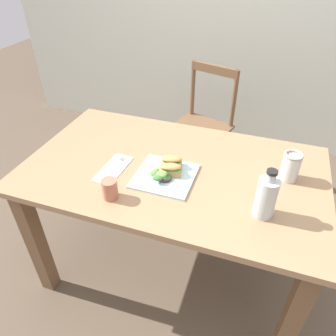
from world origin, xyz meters
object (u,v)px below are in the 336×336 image
Objects in this scene: bottle_cold_brew at (266,199)px; sandwich_half_back at (172,162)px; dining_table at (173,188)px; chair_wooden_far at (201,127)px; cup_extra_side at (110,189)px; fork_on_napkin at (115,166)px; sandwich_half_front at (170,169)px; plate_lunch at (165,176)px; mason_jar_iced_tea at (290,168)px.

sandwich_half_back is at bearing 158.73° from bottle_cold_brew.
chair_wooden_far is at bearing 95.17° from dining_table.
chair_wooden_far is 1.25m from cup_extra_side.
chair_wooden_far reaches higher than sandwich_half_back.
bottle_cold_brew reaches higher than fork_on_napkin.
sandwich_half_front is 1.00× the size of sandwich_half_back.
sandwich_half_front is at bearing -76.54° from sandwich_half_back.
chair_wooden_far reaches higher than plate_lunch.
cup_extra_side is at bearing -68.54° from fork_on_napkin.
dining_table is 0.49m from bottle_cold_brew.
bottle_cold_brew is (0.50, -1.10, 0.37)m from chair_wooden_far.
bottle_cold_brew reaches higher than dining_table.
sandwich_half_front is 0.42m from bottle_cold_brew.
mason_jar_iced_tea is at bearing -55.39° from chair_wooden_far.
sandwich_half_front is at bearing 3.74° from fork_on_napkin.
fork_on_napkin is at bearing -161.06° from dining_table.
mason_jar_iced_tea is 0.76m from cup_extra_side.
chair_wooden_far is at bearing 124.61° from mason_jar_iced_tea.
bottle_cold_brew is 0.27m from mason_jar_iced_tea.
dining_table is 6.56× the size of bottle_cold_brew.
chair_wooden_far is 8.40× the size of sandwich_half_back.
bottle_cold_brew is at bearing -65.68° from chair_wooden_far.
chair_wooden_far is (-0.08, 0.92, -0.17)m from dining_table.
mason_jar_iced_tea reaches higher than sandwich_half_front.
chair_wooden_far is 4.20× the size of bottle_cold_brew.
cup_extra_side is at bearing -94.37° from chair_wooden_far.
fork_on_napkin is 0.67m from bottle_cold_brew.
dining_table is 10.47× the size of mason_jar_iced_tea.
sandwich_half_front is (0.01, -0.07, 0.16)m from dining_table.
fork_on_napkin is at bearing -167.15° from mason_jar_iced_tea.
sandwich_half_back is 0.51m from mason_jar_iced_tea.
chair_wooden_far is at bearing 85.63° from cup_extra_side.
cup_extra_side is (-0.17, -0.26, 0.00)m from sandwich_half_back.
sandwich_half_front is 0.06m from sandwich_half_back.
plate_lunch is (0.07, -1.00, 0.30)m from chair_wooden_far.
bottle_cold_brew reaches higher than cup_extra_side.
cup_extra_side reaches higher than dining_table.
sandwich_half_back is 0.80× the size of mason_jar_iced_tea.
sandwich_half_back is at bearing 103.46° from sandwich_half_front.
dining_table is 0.18m from sandwich_half_front.
sandwich_half_back is (-0.00, -0.01, 0.16)m from dining_table.
fork_on_napkin is at bearing 172.32° from bottle_cold_brew.
cup_extra_side is (-0.67, -0.36, -0.02)m from mason_jar_iced_tea.
plate_lunch is 0.08m from sandwich_half_back.
bottle_cold_brew is at bearing 9.71° from cup_extra_side.
sandwich_half_front is at bearing 165.27° from bottle_cold_brew.
sandwich_half_front is at bearing 48.35° from cup_extra_side.
bottle_cold_brew reaches higher than chair_wooden_far.
bottle_cold_brew is at bearing -22.99° from dining_table.
mason_jar_iced_tea reaches higher than dining_table.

